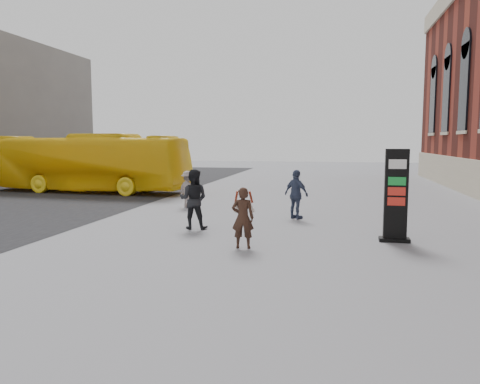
% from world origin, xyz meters
% --- Properties ---
extents(ground, '(100.00, 100.00, 0.00)m').
position_xyz_m(ground, '(0.00, 0.00, 0.00)').
color(ground, '#9E9EA3').
extents(info_pylon, '(0.81, 0.41, 2.50)m').
position_xyz_m(info_pylon, '(4.49, 2.18, 1.25)').
color(info_pylon, black).
rests_on(info_pylon, ground).
extents(woman, '(0.62, 0.57, 1.55)m').
position_xyz_m(woman, '(0.61, 0.61, 0.80)').
color(woman, black).
rests_on(woman, ground).
extents(bus, '(11.18, 3.42, 3.07)m').
position_xyz_m(bus, '(-9.95, 11.79, 1.53)').
color(bus, yellow).
rests_on(bus, road).
extents(pedestrian_a, '(0.93, 0.74, 1.84)m').
position_xyz_m(pedestrian_a, '(-1.38, 2.88, 0.92)').
color(pedestrian_a, black).
rests_on(pedestrian_a, ground).
extents(pedestrian_b, '(1.11, 1.00, 1.50)m').
position_xyz_m(pedestrian_b, '(-2.96, 7.26, 0.75)').
color(pedestrian_b, gray).
rests_on(pedestrian_b, ground).
extents(pedestrian_c, '(1.06, 0.93, 1.71)m').
position_xyz_m(pedestrian_c, '(1.58, 5.37, 0.86)').
color(pedestrian_c, '#3E4966').
rests_on(pedestrian_c, ground).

